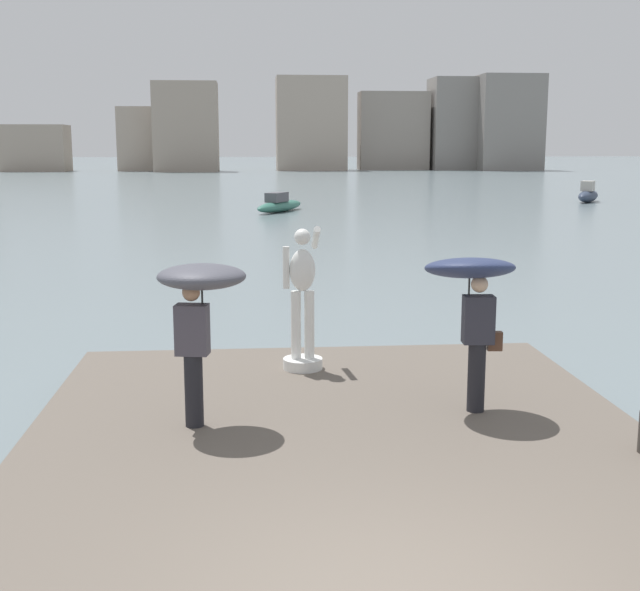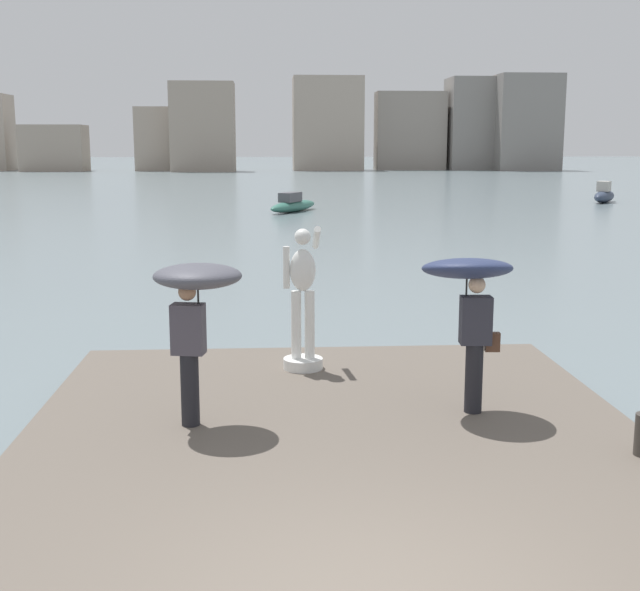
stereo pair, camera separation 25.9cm
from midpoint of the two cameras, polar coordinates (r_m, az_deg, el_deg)
The scene contains 8 objects.
ground_plane at distance 45.68m, azimuth -2.51°, elevation 5.67°, with size 400.00×400.00×0.00m, color slate.
pier at distance 8.74m, azimuth 2.53°, elevation -13.43°, with size 7.33×10.87×0.40m, color #60564C.
statue_white_figure at distance 12.33m, azimuth -0.59°, elevation -0.84°, with size 0.59×0.86×2.14m.
onlooker_left at distance 9.81m, azimuth -7.80°, elevation 0.01°, with size 1.20×1.21×1.96m.
onlooker_right at distance 10.40m, azimuth 10.91°, elevation 0.56°, with size 1.18×1.20×2.03m.
boat_near at distance 56.87m, azimuth 19.03°, elevation 6.53°, with size 2.87×3.55×1.37m.
boat_mid at distance 46.43m, azimuth -1.71°, elevation 6.24°, with size 3.27×5.01×1.09m.
distant_skyline at distance 119.81m, azimuth -0.79°, elevation 11.34°, with size 85.69×11.98×13.27m.
Camera 2 is at (-0.75, -5.53, 3.73)m, focal length 46.68 mm.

